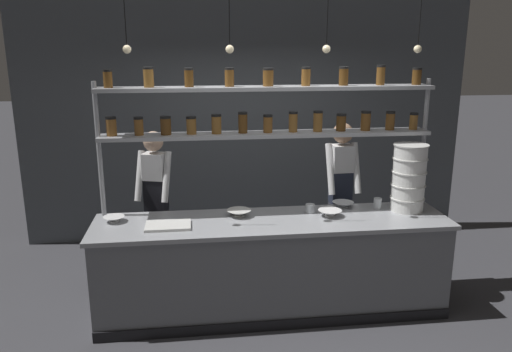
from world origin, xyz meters
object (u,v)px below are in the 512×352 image
object	(u,v)px
prep_bowl_near_left	(330,213)
prep_bowl_near_right	(343,205)
serving_cup_front	(310,208)
chef_center	(341,189)
cutting_board	(168,226)
serving_cup_by_board	(378,204)
prep_bowl_center_front	(114,219)
spice_shelf_unit	(268,117)
chef_left	(156,197)
prep_bowl_center_back	(239,213)
container_stack	(409,178)

from	to	relation	value
prep_bowl_near_left	prep_bowl_near_right	bearing A→B (deg)	50.24
serving_cup_front	chef_center	bearing A→B (deg)	50.54
cutting_board	serving_cup_by_board	bearing A→B (deg)	7.25
prep_bowl_center_front	prep_bowl_near_right	distance (m)	2.20
serving_cup_front	prep_bowl_center_front	bearing A→B (deg)	-178.95
prep_bowl_center_front	prep_bowl_near_right	bearing A→B (deg)	3.79
spice_shelf_unit	prep_bowl_center_front	distance (m)	1.70
chef_left	prep_bowl_near_left	world-z (taller)	chef_left
serving_cup_front	chef_left	bearing A→B (deg)	156.32
chef_center	cutting_board	distance (m)	1.98
cutting_board	chef_center	bearing A→B (deg)	23.88
prep_bowl_center_back	container_stack	bearing A→B (deg)	-0.79
chef_left	chef_center	world-z (taller)	chef_center
spice_shelf_unit	prep_bowl_center_back	distance (m)	0.95
spice_shelf_unit	prep_bowl_near_right	size ratio (longest dim) A/B	15.16
prep_bowl_center_back	serving_cup_by_board	size ratio (longest dim) A/B	2.11
cutting_board	prep_bowl_center_front	xyz separation A→B (m)	(-0.49, 0.19, 0.01)
prep_bowl_near_left	prep_bowl_center_back	size ratio (longest dim) A/B	0.98
spice_shelf_unit	container_stack	xyz separation A→B (m)	(1.35, -0.21, -0.58)
spice_shelf_unit	chef_left	size ratio (longest dim) A/B	1.94
serving_cup_by_board	prep_bowl_near_right	bearing A→B (deg)	165.88
prep_bowl_center_back	serving_cup_front	distance (m)	0.69
spice_shelf_unit	prep_bowl_center_back	world-z (taller)	spice_shelf_unit
spice_shelf_unit	prep_bowl_near_right	bearing A→B (deg)	-4.36
prep_bowl_center_front	serving_cup_by_board	xyz separation A→B (m)	(2.52, 0.06, 0.03)
prep_bowl_center_front	serving_cup_by_board	size ratio (longest dim) A/B	1.77
chef_left	chef_center	size ratio (longest dim) A/B	0.96
serving_cup_front	serving_cup_by_board	size ratio (longest dim) A/B	0.83
chef_left	prep_bowl_near_right	world-z (taller)	chef_left
prep_bowl_near_left	serving_cup_by_board	world-z (taller)	serving_cup_by_board
spice_shelf_unit	prep_bowl_center_front	xyz separation A→B (m)	(-1.44, -0.20, -0.89)
prep_bowl_center_front	serving_cup_by_board	world-z (taller)	serving_cup_by_board
cutting_board	serving_cup_by_board	size ratio (longest dim) A/B	3.70
chef_center	prep_bowl_near_right	bearing A→B (deg)	-106.07
container_stack	prep_bowl_near_left	bearing A→B (deg)	-173.92
spice_shelf_unit	prep_bowl_near_left	bearing A→B (deg)	-28.25
prep_bowl_near_left	serving_cup_front	distance (m)	0.21
spice_shelf_unit	container_stack	size ratio (longest dim) A/B	4.85
chef_left	chef_center	distance (m)	1.98
container_stack	cutting_board	distance (m)	2.32
container_stack	spice_shelf_unit	bearing A→B (deg)	170.98
prep_bowl_center_front	serving_cup_by_board	distance (m)	2.52
container_stack	cutting_board	bearing A→B (deg)	-175.43
cutting_board	prep_bowl_center_back	size ratio (longest dim) A/B	1.75
chef_center	container_stack	distance (m)	0.83
chef_center	prep_bowl_center_back	bearing A→B (deg)	-155.32
prep_bowl_center_back	serving_cup_front	size ratio (longest dim) A/B	2.56
cutting_board	prep_bowl_near_left	bearing A→B (deg)	3.76
prep_bowl_near_left	prep_bowl_near_right	size ratio (longest dim) A/B	1.07
cutting_board	prep_bowl_near_right	xyz separation A→B (m)	(1.70, 0.34, 0.02)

